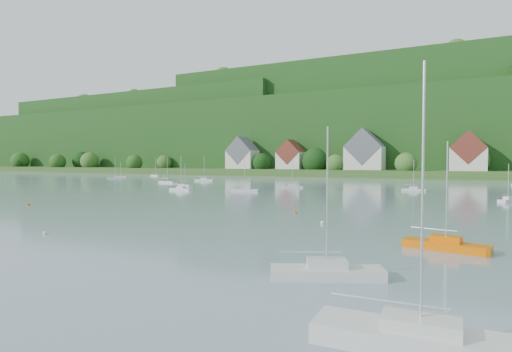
# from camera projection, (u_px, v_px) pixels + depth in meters

# --- Properties ---
(far_shore_strip) EXTENTS (600.00, 60.00, 3.00)m
(far_shore_strip) POSITION_uv_depth(u_px,v_px,m) (359.00, 172.00, 192.77)
(far_shore_strip) COLOR #2C4A1C
(far_shore_strip) RESTS_ON ground
(forested_ridge) EXTENTS (620.00, 181.22, 69.89)m
(forested_ridge) POSITION_uv_depth(u_px,v_px,m) (386.00, 135.00, 252.96)
(forested_ridge) COLOR #163C13
(forested_ridge) RESTS_ON ground
(village_building_0) EXTENTS (14.00, 10.40, 16.00)m
(village_building_0) POSITION_uv_depth(u_px,v_px,m) (242.00, 156.00, 205.70)
(village_building_0) COLOR silver
(village_building_0) RESTS_ON far_shore_strip
(village_building_1) EXTENTS (12.00, 9.36, 14.00)m
(village_building_1) POSITION_uv_depth(u_px,v_px,m) (291.00, 157.00, 196.23)
(village_building_1) COLOR silver
(village_building_1) RESTS_ON far_shore_strip
(village_building_2) EXTENTS (16.00, 11.44, 18.00)m
(village_building_2) POSITION_uv_depth(u_px,v_px,m) (365.00, 153.00, 179.50)
(village_building_2) COLOR silver
(village_building_2) RESTS_ON far_shore_strip
(village_building_3) EXTENTS (13.00, 10.40, 15.50)m
(village_building_3) POSITION_uv_depth(u_px,v_px,m) (468.00, 154.00, 159.70)
(village_building_3) COLOR silver
(village_building_3) RESTS_ON far_shore_strip
(near_sailboat_3) EXTENTS (6.66, 4.36, 8.77)m
(near_sailboat_3) POSITION_uv_depth(u_px,v_px,m) (327.00, 271.00, 23.86)
(near_sailboat_3) COLOR silver
(near_sailboat_3) RESTS_ON ground
(near_sailboat_4) EXTENTS (7.68, 2.37, 10.29)m
(near_sailboat_4) POSITION_uv_depth(u_px,v_px,m) (420.00, 338.00, 14.72)
(near_sailboat_4) COLOR silver
(near_sailboat_4) RESTS_ON ground
(near_sailboat_5) EXTENTS (6.37, 2.91, 8.31)m
(near_sailboat_5) POSITION_uv_depth(u_px,v_px,m) (446.00, 244.00, 31.53)
(near_sailboat_5) COLOR #E46202
(near_sailboat_5) RESTS_ON ground
(mooring_buoy_1) EXTENTS (0.38, 0.38, 0.38)m
(mooring_buoy_1) POSITION_uv_depth(u_px,v_px,m) (45.00, 234.00, 38.34)
(mooring_buoy_1) COLOR silver
(mooring_buoy_1) RESTS_ON ground
(mooring_buoy_2) EXTENTS (0.41, 0.41, 0.41)m
(mooring_buoy_2) POSITION_uv_depth(u_px,v_px,m) (295.00, 214.00, 53.15)
(mooring_buoy_2) COLOR #ED4E00
(mooring_buoy_2) RESTS_ON ground
(mooring_buoy_3) EXTENTS (0.46, 0.46, 0.46)m
(mooring_buoy_3) POSITION_uv_depth(u_px,v_px,m) (29.00, 205.00, 63.56)
(mooring_buoy_3) COLOR #ED4E00
(mooring_buoy_3) RESTS_ON ground
(mooring_buoy_4) EXTENTS (0.43, 0.43, 0.43)m
(mooring_buoy_4) POSITION_uv_depth(u_px,v_px,m) (322.00, 224.00, 44.66)
(mooring_buoy_4) COLOR silver
(mooring_buoy_4) RESTS_ON ground
(far_sailboat_cluster) EXTENTS (187.67, 71.02, 8.71)m
(far_sailboat_cluster) POSITION_uv_depth(u_px,v_px,m) (332.00, 184.00, 113.21)
(far_sailboat_cluster) COLOR silver
(far_sailboat_cluster) RESTS_ON ground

